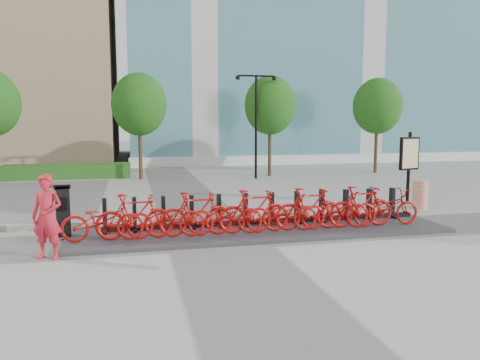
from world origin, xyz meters
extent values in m
plane|color=#9C9D9B|center=(0.00, 0.00, 0.00)|extent=(120.00, 120.00, 0.00)
cube|color=teal|center=(14.00, 26.00, 12.00)|extent=(32.00, 16.00, 24.00)
cube|color=#286F23|center=(-5.00, 13.20, 0.35)|extent=(6.00, 1.20, 0.70)
cylinder|color=#4A321A|center=(-1.50, 12.00, 1.50)|extent=(0.18, 0.18, 3.00)
ellipsoid|color=#0A360A|center=(-1.50, 12.00, 3.60)|extent=(2.60, 2.60, 2.99)
cylinder|color=#4A321A|center=(5.00, 12.00, 1.50)|extent=(0.18, 0.18, 3.00)
ellipsoid|color=#0A360A|center=(5.00, 12.00, 3.60)|extent=(2.60, 2.60, 2.99)
cylinder|color=#4A321A|center=(11.00, 12.00, 1.50)|extent=(0.18, 0.18, 3.00)
ellipsoid|color=#0A360A|center=(11.00, 12.00, 3.60)|extent=(2.60, 2.60, 2.99)
cylinder|color=black|center=(4.00, 11.00, 2.50)|extent=(0.12, 0.12, 5.00)
cube|color=black|center=(3.55, 11.00, 4.95)|extent=(0.90, 0.08, 0.08)
cube|color=black|center=(4.45, 11.00, 4.95)|extent=(0.90, 0.08, 0.08)
cylinder|color=black|center=(3.10, 11.00, 4.85)|extent=(0.20, 0.20, 0.18)
cylinder|color=black|center=(4.90, 11.00, 4.85)|extent=(0.20, 0.20, 0.18)
cube|color=#3A3A40|center=(1.30, 0.30, 0.04)|extent=(9.60, 2.40, 0.08)
imported|color=#AA0D0A|center=(-2.60, -0.05, 0.57)|extent=(1.85, 0.64, 0.97)
imported|color=#AA0D0A|center=(-1.88, -0.05, 0.62)|extent=(1.79, 0.51, 1.08)
imported|color=#AA0D0A|center=(-1.16, -0.05, 0.57)|extent=(1.85, 0.64, 0.97)
imported|color=#AA0D0A|center=(-0.44, -0.05, 0.62)|extent=(1.79, 0.51, 1.08)
imported|color=#AA0D0A|center=(0.28, -0.05, 0.57)|extent=(1.85, 0.64, 0.97)
imported|color=#AA0D0A|center=(1.00, -0.05, 0.62)|extent=(1.79, 0.51, 1.08)
imported|color=#AA0D0A|center=(1.72, -0.05, 0.57)|extent=(1.85, 0.64, 0.97)
imported|color=#AA0D0A|center=(2.44, -0.05, 0.62)|extent=(1.79, 0.51, 1.08)
imported|color=#AA0D0A|center=(3.16, -0.05, 0.57)|extent=(1.85, 0.64, 0.97)
imported|color=#AA0D0A|center=(3.88, -0.05, 0.62)|extent=(1.79, 0.51, 1.08)
imported|color=#AA0D0A|center=(4.60, -0.05, 0.57)|extent=(1.85, 0.64, 0.97)
cube|color=black|center=(-3.54, 0.63, 0.66)|extent=(0.35, 0.31, 1.15)
cube|color=black|center=(-3.54, 0.63, 1.27)|extent=(0.42, 0.37, 0.15)
cube|color=black|center=(-3.54, 0.48, 0.88)|extent=(0.23, 0.05, 0.32)
imported|color=red|center=(-3.64, -0.94, 0.88)|extent=(0.75, 0.61, 1.76)
cylinder|color=red|center=(7.16, 2.23, 0.46)|extent=(0.56, 0.56, 0.92)
cylinder|color=black|center=(7.26, 3.09, 1.23)|extent=(0.11, 0.11, 2.45)
cube|color=black|center=(7.26, 3.09, 1.73)|extent=(0.81, 0.29, 1.11)
cube|color=beige|center=(7.26, 3.02, 1.73)|extent=(0.68, 0.18, 0.98)
camera|label=1|loc=(-1.90, -11.01, 2.84)|focal=35.00mm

